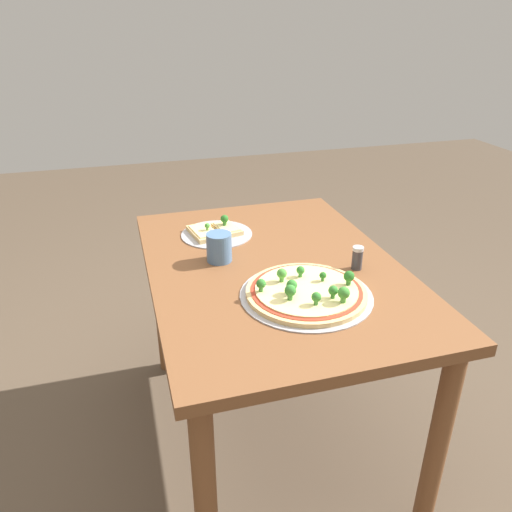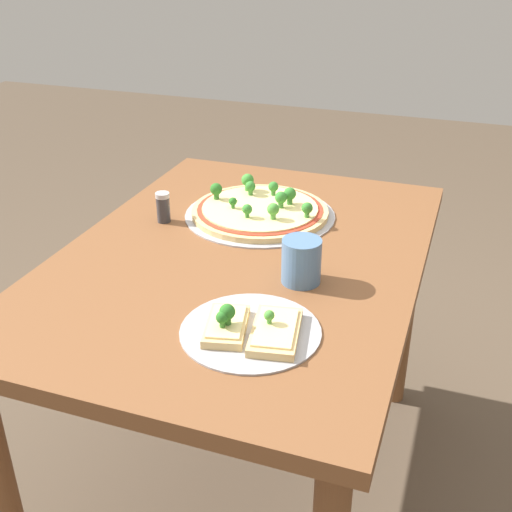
% 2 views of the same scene
% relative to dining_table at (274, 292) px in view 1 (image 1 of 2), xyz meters
% --- Properties ---
extents(ground_plane, '(8.00, 8.00, 0.00)m').
position_rel_dining_table_xyz_m(ground_plane, '(0.00, 0.00, -0.62)').
color(ground_plane, brown).
extents(dining_table, '(1.12, 0.80, 0.72)m').
position_rel_dining_table_xyz_m(dining_table, '(0.00, 0.00, 0.00)').
color(dining_table, brown).
rests_on(dining_table, ground_plane).
extents(pizza_tray_whole, '(0.38, 0.38, 0.07)m').
position_rel_dining_table_xyz_m(pizza_tray_whole, '(0.21, 0.03, 0.12)').
color(pizza_tray_whole, '#A3A3A8').
rests_on(pizza_tray_whole, dining_table).
extents(pizza_tray_slice, '(0.26, 0.26, 0.06)m').
position_rel_dining_table_xyz_m(pizza_tray_slice, '(-0.30, -0.13, 0.11)').
color(pizza_tray_slice, '#A3A3A8').
rests_on(pizza_tray_slice, dining_table).
extents(drinking_cup, '(0.08, 0.08, 0.10)m').
position_rel_dining_table_xyz_m(drinking_cup, '(-0.08, -0.16, 0.15)').
color(drinking_cup, '#4C7099').
rests_on(drinking_cup, dining_table).
extents(condiment_shaker, '(0.04, 0.04, 0.08)m').
position_rel_dining_table_xyz_m(condiment_shaker, '(0.10, 0.24, 0.14)').
color(condiment_shaker, '#333338').
rests_on(condiment_shaker, dining_table).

